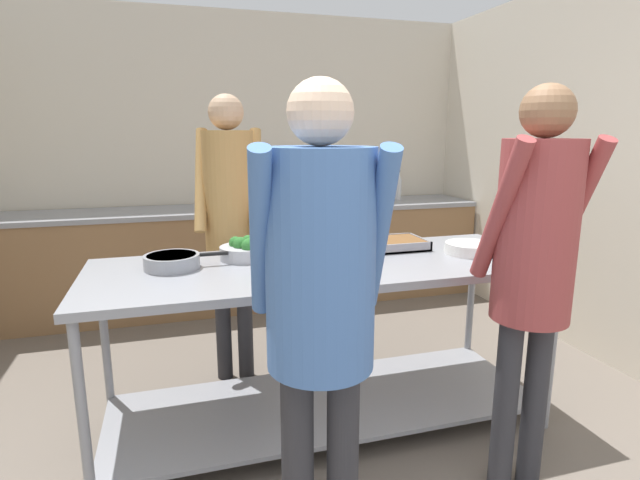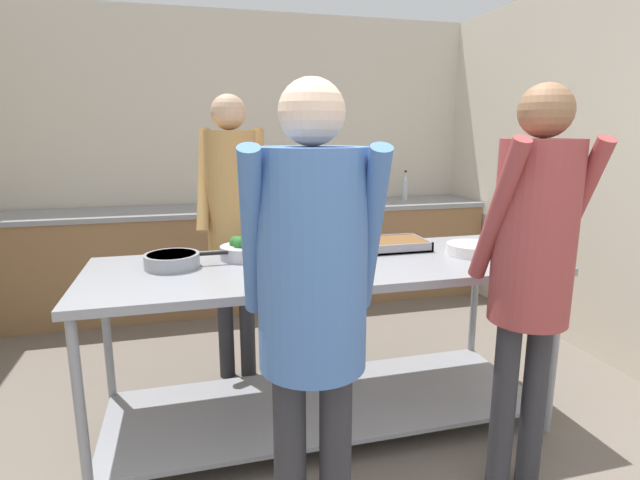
{
  "view_description": "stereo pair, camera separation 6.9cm",
  "coord_description": "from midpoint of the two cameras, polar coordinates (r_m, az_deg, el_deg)",
  "views": [
    {
      "loc": [
        -0.6,
        -0.73,
        1.58
      ],
      "look_at": [
        0.13,
        1.75,
        1.01
      ],
      "focal_mm": 28.0,
      "sensor_mm": 36.0,
      "label": 1
    },
    {
      "loc": [
        -0.54,
        -0.75,
        1.58
      ],
      "look_at": [
        0.13,
        1.75,
        1.01
      ],
      "focal_mm": 28.0,
      "sensor_mm": 36.0,
      "label": 2
    }
  ],
  "objects": [
    {
      "name": "guest_serving_right",
      "position": [
        1.65,
        -1.16,
        -5.27
      ],
      "size": [
        0.5,
        0.39,
        1.74
      ],
      "color": "#2D2D33",
      "rests_on": "ground_plane"
    },
    {
      "name": "serving_counter",
      "position": [
        2.67,
        -0.13,
        -8.8
      ],
      "size": [
        2.37,
        0.86,
        0.91
      ],
      "color": "gray",
      "rests_on": "ground_plane"
    },
    {
      "name": "back_counter",
      "position": [
        4.65,
        -8.96,
        -1.81
      ],
      "size": [
        4.39,
        0.65,
        0.91
      ],
      "color": "olive",
      "rests_on": "ground_plane"
    },
    {
      "name": "guest_serving_left",
      "position": [
        2.21,
        22.49,
        -1.03
      ],
      "size": [
        0.44,
        0.36,
        1.76
      ],
      "color": "#2D2D33",
      "rests_on": "ground_plane"
    },
    {
      "name": "water_bottle",
      "position": [
        5.04,
        8.57,
        6.09
      ],
      "size": [
        0.06,
        0.06,
        0.29
      ],
      "color": "silver",
      "rests_on": "back_counter"
    },
    {
      "name": "serving_tray_roast",
      "position": [
        2.9,
        6.98,
        -0.49
      ],
      "size": [
        0.43,
        0.28,
        0.05
      ],
      "color": "gray",
      "rests_on": "serving_counter"
    },
    {
      "name": "plate_stack",
      "position": [
        2.88,
        16.06,
        -0.92
      ],
      "size": [
        0.28,
        0.28,
        0.06
      ],
      "color": "white",
      "rests_on": "serving_counter"
    },
    {
      "name": "serving_tray_vegetables",
      "position": [
        2.72,
        -1.58,
        -1.28
      ],
      "size": [
        0.41,
        0.32,
        0.05
      ],
      "color": "gray",
      "rests_on": "serving_counter"
    },
    {
      "name": "broccoli_bowl",
      "position": [
        2.67,
        -9.38,
        -1.15
      ],
      "size": [
        0.26,
        0.26,
        0.12
      ],
      "color": "#B2B2B7",
      "rests_on": "serving_counter"
    },
    {
      "name": "sauce_pan",
      "position": [
        2.58,
        -17.27,
        -2.3
      ],
      "size": [
        0.41,
        0.27,
        0.07
      ],
      "color": "gray",
      "rests_on": "serving_counter"
    },
    {
      "name": "cook_behind_counter",
      "position": [
        3.11,
        -10.92,
        3.83
      ],
      "size": [
        0.45,
        0.41,
        1.79
      ],
      "color": "#2D2D33",
      "rests_on": "ground_plane"
    },
    {
      "name": "wall_right",
      "position": [
        3.97,
        28.93,
        7.14
      ],
      "size": [
        0.06,
        4.22,
        2.65
      ],
      "color": "beige",
      "rests_on": "ground_plane"
    },
    {
      "name": "wall_rear",
      "position": [
        4.88,
        -9.9,
        9.14
      ],
      "size": [
        4.55,
        0.06,
        2.65
      ],
      "color": "beige",
      "rests_on": "ground_plane"
    }
  ]
}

